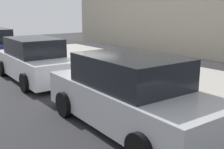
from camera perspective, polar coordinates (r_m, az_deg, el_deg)
ground_plane at (r=11.51m, az=-6.76°, el=-0.31°), size 40.00×40.00×0.00m
sidewalk_curb at (r=12.91m, az=2.83°, el=1.54°), size 18.00×5.00×0.14m
suitcase_maroon_0 at (r=8.73m, az=11.02°, el=-1.47°), size 0.42×0.19×0.75m
suitcase_navy_1 at (r=9.04m, az=8.81°, el=-1.12°), size 0.39×0.27×0.91m
suitcase_silver_2 at (r=9.44m, az=7.28°, el=-0.20°), size 0.45×0.21×0.76m
suitcase_red_3 at (r=9.76m, az=4.70°, el=-0.21°), size 0.48×0.26×0.81m
suitcase_teal_4 at (r=10.14m, az=3.19°, el=0.65°), size 0.35×0.22×0.95m
suitcase_olive_5 at (r=10.43m, az=1.20°, el=0.68°), size 0.41×0.21×0.59m
suitcase_black_6 at (r=10.87m, az=0.20°, el=1.30°), size 0.42×0.24×0.88m
fire_hydrant at (r=11.39m, az=-2.29°, el=2.63°), size 0.39×0.21×0.85m
bollard_post at (r=11.78m, az=-4.46°, el=2.73°), size 0.14×0.14×0.80m
parked_car_silver_0 at (r=6.32m, az=3.66°, el=-4.07°), size 4.73×2.18×1.67m
parked_car_white_1 at (r=11.06m, az=-15.60°, el=2.77°), size 4.67×2.05×1.62m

